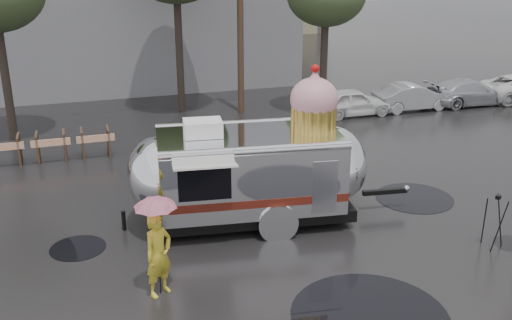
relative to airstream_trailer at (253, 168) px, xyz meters
name	(u,v)px	position (x,y,z in m)	size (l,w,h in m)	color
ground	(306,278)	(0.27, -3.29, -1.53)	(120.00, 120.00, 0.00)	black
puddles	(291,301)	(-0.40, -4.05, -1.52)	(11.58, 9.97, 0.01)	black
utility_pole	(240,6)	(2.77, 10.71, 3.09)	(1.60, 0.28, 9.00)	#473323
barricade_row	(51,146)	(-5.28, 6.67, -1.00)	(4.30, 0.80, 1.00)	#473323
parked_cars	(447,91)	(12.05, 8.71, -0.81)	(13.20, 1.90, 1.50)	silver
airstream_trailer	(253,168)	(0.00, 0.00, 0.00)	(8.04, 3.35, 4.35)	silver
person_left	(159,255)	(-3.00, -2.89, -0.58)	(0.68, 0.46, 1.90)	gold
umbrella_pink	(156,213)	(-3.00, -2.89, 0.40)	(1.11, 1.11, 2.31)	pink
tripod	(495,217)	(5.28, -3.28, -0.71)	(0.58, 0.55, 1.41)	black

